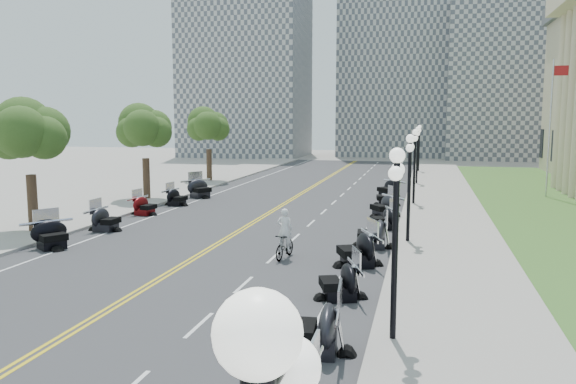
% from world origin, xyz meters
% --- Properties ---
extents(ground, '(160.00, 160.00, 0.00)m').
position_xyz_m(ground, '(0.00, 0.00, 0.00)').
color(ground, gray).
extents(road, '(16.00, 90.00, 0.01)m').
position_xyz_m(road, '(0.00, 10.00, 0.00)').
color(road, '#333335').
rests_on(road, ground).
extents(centerline_yellow_a, '(0.12, 90.00, 0.00)m').
position_xyz_m(centerline_yellow_a, '(-0.12, 10.00, 0.01)').
color(centerline_yellow_a, yellow).
rests_on(centerline_yellow_a, road).
extents(centerline_yellow_b, '(0.12, 90.00, 0.00)m').
position_xyz_m(centerline_yellow_b, '(0.12, 10.00, 0.01)').
color(centerline_yellow_b, yellow).
rests_on(centerline_yellow_b, road).
extents(edge_line_north, '(0.12, 90.00, 0.00)m').
position_xyz_m(edge_line_north, '(6.40, 10.00, 0.01)').
color(edge_line_north, white).
rests_on(edge_line_north, road).
extents(edge_line_south, '(0.12, 90.00, 0.00)m').
position_xyz_m(edge_line_south, '(-6.40, 10.00, 0.01)').
color(edge_line_south, white).
rests_on(edge_line_south, road).
extents(lane_dash_4, '(0.12, 2.00, 0.00)m').
position_xyz_m(lane_dash_4, '(3.20, -8.00, 0.01)').
color(lane_dash_4, white).
rests_on(lane_dash_4, road).
extents(lane_dash_5, '(0.12, 2.00, 0.00)m').
position_xyz_m(lane_dash_5, '(3.20, -4.00, 0.01)').
color(lane_dash_5, white).
rests_on(lane_dash_5, road).
extents(lane_dash_6, '(0.12, 2.00, 0.00)m').
position_xyz_m(lane_dash_6, '(3.20, 0.00, 0.01)').
color(lane_dash_6, white).
rests_on(lane_dash_6, road).
extents(lane_dash_7, '(0.12, 2.00, 0.00)m').
position_xyz_m(lane_dash_7, '(3.20, 4.00, 0.01)').
color(lane_dash_7, white).
rests_on(lane_dash_7, road).
extents(lane_dash_8, '(0.12, 2.00, 0.00)m').
position_xyz_m(lane_dash_8, '(3.20, 8.00, 0.01)').
color(lane_dash_8, white).
rests_on(lane_dash_8, road).
extents(lane_dash_9, '(0.12, 2.00, 0.00)m').
position_xyz_m(lane_dash_9, '(3.20, 12.00, 0.01)').
color(lane_dash_9, white).
rests_on(lane_dash_9, road).
extents(lane_dash_10, '(0.12, 2.00, 0.00)m').
position_xyz_m(lane_dash_10, '(3.20, 16.00, 0.01)').
color(lane_dash_10, white).
rests_on(lane_dash_10, road).
extents(lane_dash_11, '(0.12, 2.00, 0.00)m').
position_xyz_m(lane_dash_11, '(3.20, 20.00, 0.01)').
color(lane_dash_11, white).
rests_on(lane_dash_11, road).
extents(lane_dash_12, '(0.12, 2.00, 0.00)m').
position_xyz_m(lane_dash_12, '(3.20, 24.00, 0.01)').
color(lane_dash_12, white).
rests_on(lane_dash_12, road).
extents(lane_dash_13, '(0.12, 2.00, 0.00)m').
position_xyz_m(lane_dash_13, '(3.20, 28.00, 0.01)').
color(lane_dash_13, white).
rests_on(lane_dash_13, road).
extents(lane_dash_14, '(0.12, 2.00, 0.00)m').
position_xyz_m(lane_dash_14, '(3.20, 32.00, 0.01)').
color(lane_dash_14, white).
rests_on(lane_dash_14, road).
extents(lane_dash_15, '(0.12, 2.00, 0.00)m').
position_xyz_m(lane_dash_15, '(3.20, 36.00, 0.01)').
color(lane_dash_15, white).
rests_on(lane_dash_15, road).
extents(lane_dash_16, '(0.12, 2.00, 0.00)m').
position_xyz_m(lane_dash_16, '(3.20, 40.00, 0.01)').
color(lane_dash_16, white).
rests_on(lane_dash_16, road).
extents(lane_dash_17, '(0.12, 2.00, 0.00)m').
position_xyz_m(lane_dash_17, '(3.20, 44.00, 0.01)').
color(lane_dash_17, white).
rests_on(lane_dash_17, road).
extents(lane_dash_18, '(0.12, 2.00, 0.00)m').
position_xyz_m(lane_dash_18, '(3.20, 48.00, 0.01)').
color(lane_dash_18, white).
rests_on(lane_dash_18, road).
extents(lane_dash_19, '(0.12, 2.00, 0.00)m').
position_xyz_m(lane_dash_19, '(3.20, 52.00, 0.01)').
color(lane_dash_19, white).
rests_on(lane_dash_19, road).
extents(sidewalk_north, '(5.00, 90.00, 0.15)m').
position_xyz_m(sidewalk_north, '(10.50, 10.00, 0.07)').
color(sidewalk_north, '#9E9991').
rests_on(sidewalk_north, ground).
extents(sidewalk_south, '(5.00, 90.00, 0.15)m').
position_xyz_m(sidewalk_south, '(-10.50, 10.00, 0.07)').
color(sidewalk_south, '#9E9991').
rests_on(sidewalk_south, ground).
extents(lawn, '(9.00, 60.00, 0.10)m').
position_xyz_m(lawn, '(17.50, 18.00, 0.05)').
color(lawn, '#356023').
rests_on(lawn, ground).
extents(distant_block_a, '(18.00, 14.00, 26.00)m').
position_xyz_m(distant_block_a, '(-18.00, 62.00, 13.00)').
color(distant_block_a, gray).
rests_on(distant_block_a, ground).
extents(distant_block_b, '(16.00, 12.00, 30.00)m').
position_xyz_m(distant_block_b, '(4.00, 68.00, 15.00)').
color(distant_block_b, gray).
rests_on(distant_block_b, ground).
extents(distant_block_c, '(20.00, 14.00, 22.00)m').
position_xyz_m(distant_block_c, '(22.00, 65.00, 11.00)').
color(distant_block_c, gray).
rests_on(distant_block_c, ground).
extents(street_lamp_1, '(0.50, 1.20, 4.90)m').
position_xyz_m(street_lamp_1, '(8.60, -8.00, 2.60)').
color(street_lamp_1, black).
rests_on(street_lamp_1, sidewalk_north).
extents(street_lamp_2, '(0.50, 1.20, 4.90)m').
position_xyz_m(street_lamp_2, '(8.60, 4.00, 2.60)').
color(street_lamp_2, black).
rests_on(street_lamp_2, sidewalk_north).
extents(street_lamp_3, '(0.50, 1.20, 4.90)m').
position_xyz_m(street_lamp_3, '(8.60, 16.00, 2.60)').
color(street_lamp_3, black).
rests_on(street_lamp_3, sidewalk_north).
extents(street_lamp_4, '(0.50, 1.20, 4.90)m').
position_xyz_m(street_lamp_4, '(8.60, 28.00, 2.60)').
color(street_lamp_4, black).
rests_on(street_lamp_4, sidewalk_north).
extents(street_lamp_5, '(0.50, 1.20, 4.90)m').
position_xyz_m(street_lamp_5, '(8.60, 40.00, 2.60)').
color(street_lamp_5, black).
rests_on(street_lamp_5, sidewalk_north).
extents(flagpole, '(1.10, 0.20, 10.00)m').
position_xyz_m(flagpole, '(18.00, 22.00, 5.00)').
color(flagpole, silver).
rests_on(flagpole, ground).
extents(tree_2, '(4.80, 4.80, 9.20)m').
position_xyz_m(tree_2, '(-10.00, 2.00, 4.75)').
color(tree_2, '#235619').
rests_on(tree_2, sidewalk_south).
extents(tree_3, '(4.80, 4.80, 9.20)m').
position_xyz_m(tree_3, '(-10.00, 14.00, 4.75)').
color(tree_3, '#235619').
rests_on(tree_3, sidewalk_south).
extents(tree_4, '(4.80, 4.80, 9.20)m').
position_xyz_m(tree_4, '(-10.00, 26.00, 4.75)').
color(tree_4, '#235619').
rests_on(tree_4, sidewalk_south).
extents(motorcycle_n_3, '(2.27, 2.27, 1.46)m').
position_xyz_m(motorcycle_n_3, '(6.76, -9.09, 0.73)').
color(motorcycle_n_3, black).
rests_on(motorcycle_n_3, road).
extents(motorcycle_n_4, '(2.44, 2.44, 1.33)m').
position_xyz_m(motorcycle_n_4, '(6.72, -4.76, 0.66)').
color(motorcycle_n_4, black).
rests_on(motorcycle_n_4, road).
extents(motorcycle_n_5, '(2.90, 2.90, 1.53)m').
position_xyz_m(motorcycle_n_5, '(6.79, -0.59, 0.76)').
color(motorcycle_n_5, black).
rests_on(motorcycle_n_5, road).
extents(motorcycle_n_6, '(2.33, 2.33, 1.50)m').
position_xyz_m(motorcycle_n_6, '(7.08, 2.79, 0.75)').
color(motorcycle_n_6, black).
rests_on(motorcycle_n_6, road).
extents(motorcycle_n_7, '(2.45, 2.45, 1.29)m').
position_xyz_m(motorcycle_n_7, '(7.26, 7.23, 0.65)').
color(motorcycle_n_7, black).
rests_on(motorcycle_n_7, road).
extents(motorcycle_n_8, '(2.95, 2.95, 1.48)m').
position_xyz_m(motorcycle_n_8, '(7.03, 10.95, 0.74)').
color(motorcycle_n_8, black).
rests_on(motorcycle_n_8, road).
extents(motorcycle_n_9, '(2.20, 2.20, 1.38)m').
position_xyz_m(motorcycle_n_9, '(6.83, 15.43, 0.69)').
color(motorcycle_n_9, black).
rests_on(motorcycle_n_9, road).
extents(motorcycle_n_10, '(2.94, 2.94, 1.46)m').
position_xyz_m(motorcycle_n_10, '(6.71, 19.67, 0.73)').
color(motorcycle_n_10, black).
rests_on(motorcycle_n_10, road).
extents(motorcycle_s_5, '(2.83, 2.83, 1.42)m').
position_xyz_m(motorcycle_s_5, '(-6.90, -0.79, 0.71)').
color(motorcycle_s_5, black).
rests_on(motorcycle_s_5, road).
extents(motorcycle_s_6, '(1.96, 1.96, 1.37)m').
position_xyz_m(motorcycle_s_6, '(-6.74, 3.35, 0.68)').
color(motorcycle_s_6, black).
rests_on(motorcycle_s_6, road).
extents(motorcycle_s_7, '(2.04, 2.04, 1.27)m').
position_xyz_m(motorcycle_s_7, '(-7.14, 8.28, 0.63)').
color(motorcycle_s_7, '#590A0C').
rests_on(motorcycle_s_7, road).
extents(motorcycle_s_8, '(2.04, 2.04, 1.27)m').
position_xyz_m(motorcycle_s_8, '(-6.81, 12.13, 0.63)').
color(motorcycle_s_8, black).
rests_on(motorcycle_s_8, road).
extents(motorcycle_s_9, '(3.05, 3.05, 1.53)m').
position_xyz_m(motorcycle_s_9, '(-6.77, 16.02, 0.77)').
color(motorcycle_s_9, black).
rests_on(motorcycle_s_9, road).
extents(bicycle, '(0.78, 1.87, 1.09)m').
position_xyz_m(bicycle, '(3.71, -0.07, 0.55)').
color(bicycle, '#A51414').
rests_on(bicycle, road).
extents(cyclist_rider, '(0.65, 0.43, 1.78)m').
position_xyz_m(cyclist_rider, '(3.71, -0.07, 1.98)').
color(cyclist_rider, silver).
rests_on(cyclist_rider, bicycle).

